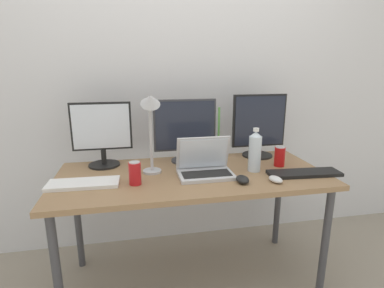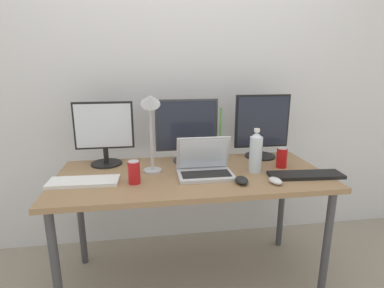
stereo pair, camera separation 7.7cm
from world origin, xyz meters
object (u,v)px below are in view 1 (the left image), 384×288
Objects in this scene: desk_lamp at (151,117)px; water_bottle at (255,151)px; mouse_by_laptop at (243,179)px; monitor_center at (184,129)px; monitor_left at (102,133)px; monitor_right at (259,126)px; keyboard_main at (83,184)px; soda_can_by_laptop at (135,173)px; work_desk at (192,184)px; bamboo_vase at (218,152)px; mouse_by_keyboard at (276,179)px; keyboard_aux at (304,173)px; soda_can_near_keyboard at (280,156)px; laptop_silver at (205,166)px.

water_bottle is at bearing -4.65° from desk_lamp.
monitor_center is at bearing 122.31° from mouse_by_laptop.
monitor_center is 0.48m from water_bottle.
monitor_left is 1.05m from monitor_right.
monitor_center is 1.56× the size of water_bottle.
soda_can_by_laptop is (0.27, -0.04, 0.05)m from keyboard_main.
work_desk is at bearing 17.86° from soda_can_by_laptop.
monitor_right is 3.45× the size of soda_can_by_laptop.
work_desk is 4.34× the size of bamboo_vase.
mouse_by_keyboard is 0.18m from mouse_by_laptop.
desk_lamp reaches higher than bamboo_vase.
desk_lamp reaches higher than water_bottle.
mouse_by_laptop is (-0.40, -0.04, 0.01)m from keyboard_aux.
soda_can_near_keyboard is 1.00× the size of soda_can_by_laptop.
bamboo_vase is at bearing 145.74° from keyboard_aux.
mouse_by_keyboard is (-0.10, -0.48, -0.20)m from monitor_right.
laptop_silver is 0.40m from mouse_by_keyboard.
mouse_by_laptop is (0.85, -0.13, 0.01)m from keyboard_main.
mouse_by_laptop reaches higher than keyboard_aux.
laptop_silver is 0.24m from mouse_by_laptop.
work_desk is at bearing -5.15° from desk_lamp.
mouse_by_keyboard is (1.03, -0.16, 0.01)m from keyboard_main.
monitor_left reaches higher than work_desk.
water_bottle is 0.72m from soda_can_by_laptop.
bamboo_vase is (-0.17, 0.21, -0.05)m from water_bottle.
mouse_by_keyboard is at bearing -101.64° from monitor_right.
water_bottle is 2.11× the size of soda_can_by_laptop.
monitor_left is at bearing 77.29° from keyboard_main.
mouse_by_keyboard is 0.23m from water_bottle.
mouse_by_keyboard is at bearing -47.29° from monitor_center.
monitor_left is at bearing 118.38° from soda_can_by_laptop.
water_bottle is at bearing 1.68° from laptop_silver.
desk_lamp reaches higher than monitor_left.
keyboard_aux is at bearing -18.93° from monitor_left.
laptop_silver is 0.75× the size of keyboard_aux.
monitor_center is (0.52, -0.01, 0.00)m from monitor_left.
keyboard_main is at bearing -104.58° from monitor_left.
monitor_left is 1.11× the size of bamboo_vase.
laptop_silver is 2.51× the size of soda_can_by_laptop.
mouse_by_laptop reaches higher than keyboard_main.
monitor_left is 4.32× the size of mouse_by_keyboard.
water_bottle reaches higher than work_desk.
laptop_silver is at bearing -147.03° from monitor_right.
mouse_by_laptop is (-0.18, 0.03, 0.00)m from mouse_by_keyboard.
water_bottle reaches higher than laptop_silver.
mouse_by_laptop is at bearing -24.64° from desk_lamp.
work_desk is 3.82× the size of monitor_center.
keyboard_main is 1.02× the size of bamboo_vase.
keyboard_main is at bearing -173.34° from work_desk.
mouse_by_keyboard is (0.43, -0.46, -0.20)m from monitor_center.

